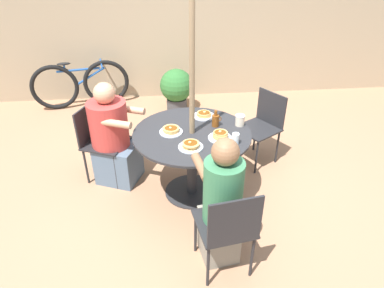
% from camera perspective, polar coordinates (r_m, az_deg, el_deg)
% --- Properties ---
extents(ground_plane, '(12.00, 12.00, 0.00)m').
position_cam_1_polar(ground_plane, '(3.68, -0.00, -7.93)').
color(ground_plane, '#9E7051').
extents(back_fence, '(10.00, 0.06, 1.80)m').
position_cam_1_polar(back_fence, '(5.69, -2.77, 16.67)').
color(back_fence, tan).
rests_on(back_fence, ground).
extents(patio_table, '(1.14, 1.14, 0.72)m').
position_cam_1_polar(patio_table, '(3.36, -0.00, -0.43)').
color(patio_table, '#28282B').
rests_on(patio_table, ground).
extents(umbrella_pole, '(0.05, 0.05, 2.45)m').
position_cam_1_polar(umbrella_pole, '(3.06, -0.00, 10.15)').
color(umbrella_pole, '#846B4C').
rests_on(umbrella_pole, ground).
extents(patio_chair_north, '(0.48, 0.48, 0.84)m').
position_cam_1_polar(patio_chair_north, '(2.62, 6.01, -13.47)').
color(patio_chair_north, '#232326').
rests_on(patio_chair_north, ground).
extents(diner_north, '(0.37, 0.51, 1.16)m').
position_cam_1_polar(diner_north, '(2.70, 4.86, -10.32)').
color(diner_north, gray).
rests_on(diner_north, ground).
extents(patio_chair_east, '(0.58, 0.58, 0.84)m').
position_cam_1_polar(patio_chair_east, '(4.04, 11.70, 3.43)').
color(patio_chair_east, '#232326').
rests_on(patio_chair_east, ground).
extents(patio_chair_south, '(0.55, 0.55, 0.84)m').
position_cam_1_polar(patio_chair_south, '(3.79, -15.24, 0.97)').
color(patio_chair_south, '#232326').
rests_on(patio_chair_south, ground).
extents(diner_south, '(0.60, 0.54, 1.13)m').
position_cam_1_polar(diner_south, '(3.70, -13.01, 0.79)').
color(diner_south, slate).
rests_on(diner_south, ground).
extents(pancake_plate_a, '(0.22, 0.22, 0.08)m').
position_cam_1_polar(pancake_plate_a, '(3.18, 4.71, 1.36)').
color(pancake_plate_a, white).
rests_on(pancake_plate_a, patio_table).
extents(pancake_plate_b, '(0.22, 0.22, 0.06)m').
position_cam_1_polar(pancake_plate_b, '(3.57, 2.01, 4.88)').
color(pancake_plate_b, white).
rests_on(pancake_plate_b, patio_table).
extents(pancake_plate_c, '(0.22, 0.22, 0.06)m').
position_cam_1_polar(pancake_plate_c, '(3.28, -3.50, 2.29)').
color(pancake_plate_c, white).
rests_on(pancake_plate_c, patio_table).
extents(pancake_plate_d, '(0.22, 0.22, 0.06)m').
position_cam_1_polar(pancake_plate_d, '(3.03, -0.23, -0.25)').
color(pancake_plate_d, white).
rests_on(pancake_plate_d, patio_table).
extents(syrup_bottle, '(0.09, 0.07, 0.17)m').
position_cam_1_polar(syrup_bottle, '(3.37, 3.96, 3.99)').
color(syrup_bottle, brown).
rests_on(syrup_bottle, patio_table).
extents(coffee_cup, '(0.09, 0.09, 0.11)m').
position_cam_1_polar(coffee_cup, '(3.42, 8.00, 3.94)').
color(coffee_cup, beige).
rests_on(coffee_cup, patio_table).
extents(drinking_glass_a, '(0.07, 0.07, 0.10)m').
position_cam_1_polar(drinking_glass_a, '(3.10, 7.25, 0.89)').
color(drinking_glass_a, silver).
rests_on(drinking_glass_a, patio_table).
extents(bicycle, '(1.47, 0.46, 0.73)m').
position_cam_1_polar(bicycle, '(5.67, -18.01, 9.43)').
color(bicycle, black).
rests_on(bicycle, ground).
extents(potted_shrub, '(0.50, 0.50, 0.65)m').
position_cam_1_polar(potted_shrub, '(5.29, -2.61, 9.34)').
color(potted_shrub, '#3D3D3F').
rests_on(potted_shrub, ground).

